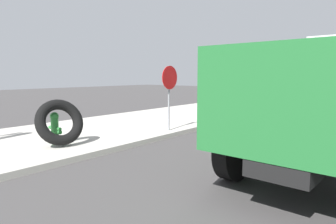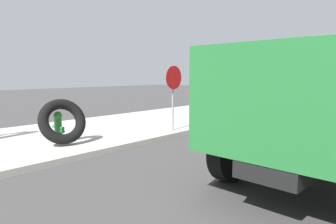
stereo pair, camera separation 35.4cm
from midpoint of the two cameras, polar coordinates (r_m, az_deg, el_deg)
ground_plane at (r=5.84m, az=17.35°, el=-13.09°), size 80.00×80.00×0.00m
sidewalk_curb at (r=10.07m, az=-19.61°, el=-4.29°), size 36.00×5.00×0.15m
fire_hydrant at (r=8.62m, az=-21.49°, el=-2.64°), size 0.22×0.51×0.85m
loose_tire at (r=8.34m, az=-20.75°, el=-1.79°), size 1.36×0.98×1.23m
stop_sign at (r=9.92m, az=-0.76°, el=4.91°), size 0.76×0.08×2.11m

